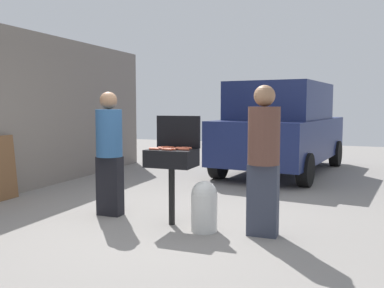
{
  "coord_description": "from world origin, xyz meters",
  "views": [
    {
      "loc": [
        2.41,
        -4.89,
        1.53
      ],
      "look_at": [
        0.36,
        0.45,
        1.0
      ],
      "focal_mm": 39.34,
      "sensor_mm": 36.0,
      "label": 1
    }
  ],
  "objects_px": {
    "hot_dog_4": "(154,149)",
    "person_left": "(109,149)",
    "hot_dog_13": "(167,149)",
    "bbq_grill": "(172,161)",
    "hot_dog_3": "(154,149)",
    "hot_dog_15": "(165,148)",
    "hot_dog_1": "(180,149)",
    "hot_dog_9": "(171,149)",
    "hot_dog_11": "(159,148)",
    "parked_minivan": "(282,128)",
    "hot_dog_6": "(167,148)",
    "hot_dog_2": "(169,147)",
    "hot_dog_10": "(184,149)",
    "hot_dog_12": "(181,148)",
    "person_right": "(264,155)",
    "hot_dog_5": "(187,148)",
    "hot_dog_7": "(184,149)",
    "hot_dog_0": "(175,148)",
    "propane_tank": "(204,205)",
    "hot_dog_14": "(165,147)",
    "hot_dog_8": "(163,148)"
  },
  "relations": [
    {
      "from": "hot_dog_7",
      "to": "hot_dog_9",
      "type": "height_order",
      "value": "same"
    },
    {
      "from": "hot_dog_1",
      "to": "parked_minivan",
      "type": "xyz_separation_m",
      "value": [
        0.52,
        4.81,
        0.04
      ]
    },
    {
      "from": "bbq_grill",
      "to": "hot_dog_12",
      "type": "relative_size",
      "value": 7.48
    },
    {
      "from": "bbq_grill",
      "to": "hot_dog_4",
      "type": "height_order",
      "value": "hot_dog_4"
    },
    {
      "from": "hot_dog_0",
      "to": "bbq_grill",
      "type": "bearing_deg",
      "value": -119.61
    },
    {
      "from": "hot_dog_2",
      "to": "hot_dog_3",
      "type": "height_order",
      "value": "same"
    },
    {
      "from": "hot_dog_10",
      "to": "hot_dog_11",
      "type": "xyz_separation_m",
      "value": [
        -0.34,
        -0.0,
        0.0
      ]
    },
    {
      "from": "hot_dog_14",
      "to": "hot_dog_10",
      "type": "bearing_deg",
      "value": -23.68
    },
    {
      "from": "propane_tank",
      "to": "person_right",
      "type": "xyz_separation_m",
      "value": [
        0.7,
        0.08,
        0.63
      ]
    },
    {
      "from": "hot_dog_6",
      "to": "hot_dog_9",
      "type": "relative_size",
      "value": 1.0
    },
    {
      "from": "hot_dog_6",
      "to": "hot_dog_10",
      "type": "distance_m",
      "value": 0.25
    },
    {
      "from": "hot_dog_3",
      "to": "hot_dog_6",
      "type": "height_order",
      "value": "same"
    },
    {
      "from": "bbq_grill",
      "to": "hot_dog_11",
      "type": "xyz_separation_m",
      "value": [
        -0.15,
        -0.06,
        0.16
      ]
    },
    {
      "from": "hot_dog_9",
      "to": "hot_dog_12",
      "type": "relative_size",
      "value": 1.0
    },
    {
      "from": "hot_dog_2",
      "to": "hot_dog_10",
      "type": "xyz_separation_m",
      "value": [
        0.27,
        -0.17,
        0.0
      ]
    },
    {
      "from": "hot_dog_9",
      "to": "propane_tank",
      "type": "bearing_deg",
      "value": -1.71
    },
    {
      "from": "hot_dog_9",
      "to": "propane_tank",
      "type": "relative_size",
      "value": 0.21
    },
    {
      "from": "hot_dog_1",
      "to": "hot_dog_9",
      "type": "distance_m",
      "value": 0.13
    },
    {
      "from": "bbq_grill",
      "to": "hot_dog_6",
      "type": "xyz_separation_m",
      "value": [
        -0.05,
        -0.03,
        0.16
      ]
    },
    {
      "from": "person_right",
      "to": "hot_dog_5",
      "type": "bearing_deg",
      "value": -2.75
    },
    {
      "from": "hot_dog_12",
      "to": "propane_tank",
      "type": "bearing_deg",
      "value": -28.39
    },
    {
      "from": "hot_dog_7",
      "to": "hot_dog_1",
      "type": "bearing_deg",
      "value": 157.28
    },
    {
      "from": "hot_dog_13",
      "to": "person_left",
      "type": "bearing_deg",
      "value": 164.51
    },
    {
      "from": "hot_dog_6",
      "to": "parked_minivan",
      "type": "xyz_separation_m",
      "value": [
        0.69,
        4.84,
        0.04
      ]
    },
    {
      "from": "person_right",
      "to": "hot_dog_11",
      "type": "bearing_deg",
      "value": 7.15
    },
    {
      "from": "hot_dog_7",
      "to": "hot_dog_15",
      "type": "height_order",
      "value": "same"
    },
    {
      "from": "hot_dog_13",
      "to": "bbq_grill",
      "type": "bearing_deg",
      "value": 88.9
    },
    {
      "from": "hot_dog_3",
      "to": "hot_dog_15",
      "type": "bearing_deg",
      "value": 54.93
    },
    {
      "from": "hot_dog_1",
      "to": "person_left",
      "type": "bearing_deg",
      "value": 173.31
    },
    {
      "from": "bbq_grill",
      "to": "hot_dog_0",
      "type": "bearing_deg",
      "value": 60.39
    },
    {
      "from": "hot_dog_11",
      "to": "parked_minivan",
      "type": "xyz_separation_m",
      "value": [
        0.79,
        4.87,
        0.04
      ]
    },
    {
      "from": "hot_dog_4",
      "to": "person_left",
      "type": "bearing_deg",
      "value": 161.35
    },
    {
      "from": "hot_dog_0",
      "to": "hot_dog_11",
      "type": "height_order",
      "value": "same"
    },
    {
      "from": "person_left",
      "to": "hot_dog_4",
      "type": "bearing_deg",
      "value": -6.68
    },
    {
      "from": "hot_dog_15",
      "to": "person_right",
      "type": "bearing_deg",
      "value": -1.88
    },
    {
      "from": "bbq_grill",
      "to": "hot_dog_13",
      "type": "relative_size",
      "value": 7.48
    },
    {
      "from": "hot_dog_12",
      "to": "person_left",
      "type": "height_order",
      "value": "person_left"
    },
    {
      "from": "hot_dog_14",
      "to": "hot_dog_6",
      "type": "bearing_deg",
      "value": -57.77
    },
    {
      "from": "parked_minivan",
      "to": "hot_dog_6",
      "type": "bearing_deg",
      "value": 89.8
    },
    {
      "from": "hot_dog_10",
      "to": "hot_dog_0",
      "type": "bearing_deg",
      "value": 146.28
    },
    {
      "from": "hot_dog_5",
      "to": "hot_dog_6",
      "type": "bearing_deg",
      "value": -143.72
    },
    {
      "from": "hot_dog_2",
      "to": "hot_dog_12",
      "type": "height_order",
      "value": "same"
    },
    {
      "from": "hot_dog_2",
      "to": "hot_dog_10",
      "type": "distance_m",
      "value": 0.32
    },
    {
      "from": "hot_dog_7",
      "to": "hot_dog_15",
      "type": "bearing_deg",
      "value": 172.95
    },
    {
      "from": "parked_minivan",
      "to": "hot_dog_15",
      "type": "bearing_deg",
      "value": 89.2
    },
    {
      "from": "hot_dog_5",
      "to": "hot_dog_9",
      "type": "height_order",
      "value": "same"
    },
    {
      "from": "bbq_grill",
      "to": "hot_dog_2",
      "type": "bearing_deg",
      "value": 125.97
    },
    {
      "from": "hot_dog_13",
      "to": "hot_dog_14",
      "type": "distance_m",
      "value": 0.25
    },
    {
      "from": "hot_dog_7",
      "to": "person_right",
      "type": "height_order",
      "value": "person_right"
    },
    {
      "from": "hot_dog_15",
      "to": "hot_dog_8",
      "type": "bearing_deg",
      "value": 137.98
    }
  ]
}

